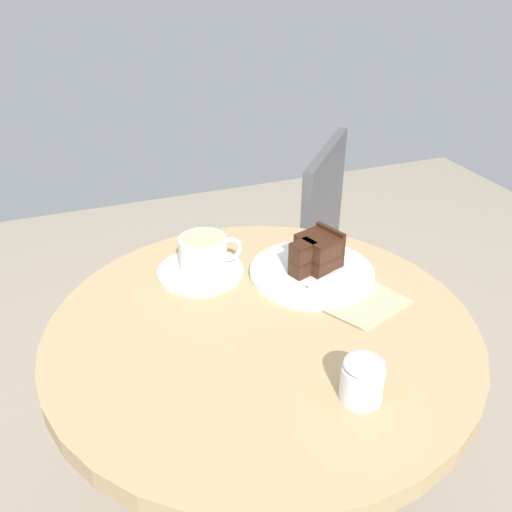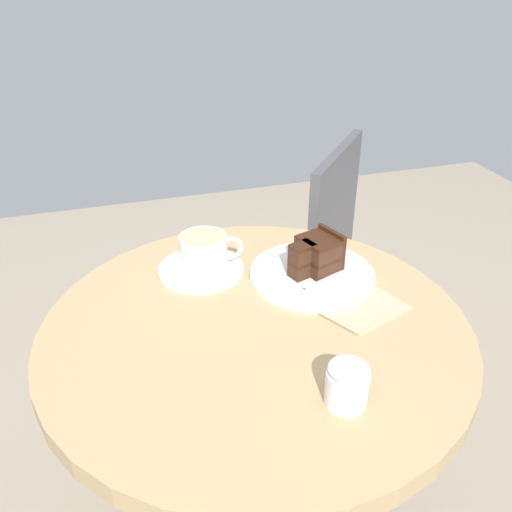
{
  "view_description": "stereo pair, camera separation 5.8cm",
  "coord_description": "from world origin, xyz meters",
  "px_view_note": "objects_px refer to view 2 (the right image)",
  "views": [
    {
      "loc": [
        -0.26,
        -0.67,
        1.28
      ],
      "look_at": [
        0.04,
        0.15,
        0.77
      ],
      "focal_mm": 38.0,
      "sensor_mm": 36.0,
      "label": 1
    },
    {
      "loc": [
        -0.21,
        -0.69,
        1.28
      ],
      "look_at": [
        0.04,
        0.15,
        0.77
      ],
      "focal_mm": 38.0,
      "sensor_mm": 36.0,
      "label": 2
    }
  ],
  "objects_px": {
    "teaspoon": "(214,280)",
    "cake_slice": "(317,254)",
    "napkin": "(354,303)",
    "saucer": "(201,269)",
    "sugar_pot": "(347,383)",
    "cake_plate": "(312,274)",
    "fork": "(312,286)",
    "coffee_cup": "(205,252)",
    "cafe_chair": "(298,258)"
  },
  "relations": [
    {
      "from": "cake_slice",
      "to": "fork",
      "type": "distance_m",
      "value": 0.07
    },
    {
      "from": "coffee_cup",
      "to": "cake_plate",
      "type": "xyz_separation_m",
      "value": [
        0.19,
        -0.08,
        -0.04
      ]
    },
    {
      "from": "cake_plate",
      "to": "cake_slice",
      "type": "bearing_deg",
      "value": 24.84
    },
    {
      "from": "cafe_chair",
      "to": "sugar_pot",
      "type": "xyz_separation_m",
      "value": [
        -0.22,
        -0.75,
        0.26
      ]
    },
    {
      "from": "coffee_cup",
      "to": "fork",
      "type": "distance_m",
      "value": 0.21
    },
    {
      "from": "cake_slice",
      "to": "napkin",
      "type": "distance_m",
      "value": 0.12
    },
    {
      "from": "fork",
      "to": "sugar_pot",
      "type": "height_order",
      "value": "sugar_pot"
    },
    {
      "from": "teaspoon",
      "to": "cake_plate",
      "type": "distance_m",
      "value": 0.18
    },
    {
      "from": "fork",
      "to": "cafe_chair",
      "type": "height_order",
      "value": "cafe_chair"
    },
    {
      "from": "teaspoon",
      "to": "cake_slice",
      "type": "height_order",
      "value": "cake_slice"
    },
    {
      "from": "teaspoon",
      "to": "cake_plate",
      "type": "height_order",
      "value": "teaspoon"
    },
    {
      "from": "saucer",
      "to": "cake_slice",
      "type": "bearing_deg",
      "value": -20.41
    },
    {
      "from": "coffee_cup",
      "to": "fork",
      "type": "bearing_deg",
      "value": -37.2
    },
    {
      "from": "saucer",
      "to": "cake_plate",
      "type": "bearing_deg",
      "value": -22.5
    },
    {
      "from": "coffee_cup",
      "to": "teaspoon",
      "type": "height_order",
      "value": "coffee_cup"
    },
    {
      "from": "sugar_pot",
      "to": "napkin",
      "type": "bearing_deg",
      "value": 61.19
    },
    {
      "from": "cake_plate",
      "to": "teaspoon",
      "type": "bearing_deg",
      "value": 171.88
    },
    {
      "from": "fork",
      "to": "cake_slice",
      "type": "bearing_deg",
      "value": -139.64
    },
    {
      "from": "cake_plate",
      "to": "cake_slice",
      "type": "distance_m",
      "value": 0.04
    },
    {
      "from": "saucer",
      "to": "fork",
      "type": "relative_size",
      "value": 1.14
    },
    {
      "from": "teaspoon",
      "to": "fork",
      "type": "bearing_deg",
      "value": 120.59
    },
    {
      "from": "saucer",
      "to": "coffee_cup",
      "type": "bearing_deg",
      "value": -20.57
    },
    {
      "from": "saucer",
      "to": "teaspoon",
      "type": "xyz_separation_m",
      "value": [
        0.01,
        -0.05,
        0.01
      ]
    },
    {
      "from": "coffee_cup",
      "to": "cake_plate",
      "type": "distance_m",
      "value": 0.21
    },
    {
      "from": "cake_plate",
      "to": "napkin",
      "type": "xyz_separation_m",
      "value": [
        0.04,
        -0.1,
        -0.0
      ]
    },
    {
      "from": "saucer",
      "to": "teaspoon",
      "type": "distance_m",
      "value": 0.06
    },
    {
      "from": "coffee_cup",
      "to": "sugar_pot",
      "type": "relative_size",
      "value": 1.78
    },
    {
      "from": "cake_slice",
      "to": "sugar_pot",
      "type": "distance_m",
      "value": 0.33
    },
    {
      "from": "saucer",
      "to": "cake_plate",
      "type": "distance_m",
      "value": 0.21
    },
    {
      "from": "cake_slice",
      "to": "napkin",
      "type": "relative_size",
      "value": 0.59
    },
    {
      "from": "coffee_cup",
      "to": "sugar_pot",
      "type": "distance_m",
      "value": 0.4
    },
    {
      "from": "saucer",
      "to": "napkin",
      "type": "bearing_deg",
      "value": -38.29
    },
    {
      "from": "napkin",
      "to": "sugar_pot",
      "type": "bearing_deg",
      "value": -118.81
    },
    {
      "from": "teaspoon",
      "to": "napkin",
      "type": "distance_m",
      "value": 0.26
    },
    {
      "from": "saucer",
      "to": "cake_slice",
      "type": "distance_m",
      "value": 0.22
    },
    {
      "from": "fork",
      "to": "sugar_pot",
      "type": "relative_size",
      "value": 2.09
    },
    {
      "from": "cake_plate",
      "to": "fork",
      "type": "height_order",
      "value": "fork"
    },
    {
      "from": "teaspoon",
      "to": "coffee_cup",
      "type": "bearing_deg",
      "value": -119.76
    },
    {
      "from": "saucer",
      "to": "sugar_pot",
      "type": "height_order",
      "value": "sugar_pot"
    },
    {
      "from": "teaspoon",
      "to": "cafe_chair",
      "type": "distance_m",
      "value": 0.58
    },
    {
      "from": "saucer",
      "to": "sugar_pot",
      "type": "distance_m",
      "value": 0.41
    },
    {
      "from": "fork",
      "to": "cake_plate",
      "type": "bearing_deg",
      "value": -132.62
    },
    {
      "from": "coffee_cup",
      "to": "cake_slice",
      "type": "xyz_separation_m",
      "value": [
        0.2,
        -0.07,
        0.0
      ]
    },
    {
      "from": "teaspoon",
      "to": "sugar_pot",
      "type": "height_order",
      "value": "sugar_pot"
    },
    {
      "from": "cake_slice",
      "to": "napkin",
      "type": "bearing_deg",
      "value": -75.15
    },
    {
      "from": "saucer",
      "to": "cake_slice",
      "type": "relative_size",
      "value": 1.52
    },
    {
      "from": "teaspoon",
      "to": "napkin",
      "type": "xyz_separation_m",
      "value": [
        0.22,
        -0.13,
        -0.01
      ]
    },
    {
      "from": "fork",
      "to": "cafe_chair",
      "type": "relative_size",
      "value": 0.17
    },
    {
      "from": "cafe_chair",
      "to": "cake_plate",
      "type": "bearing_deg",
      "value": 22.42
    },
    {
      "from": "coffee_cup",
      "to": "saucer",
      "type": "bearing_deg",
      "value": 159.43
    }
  ]
}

